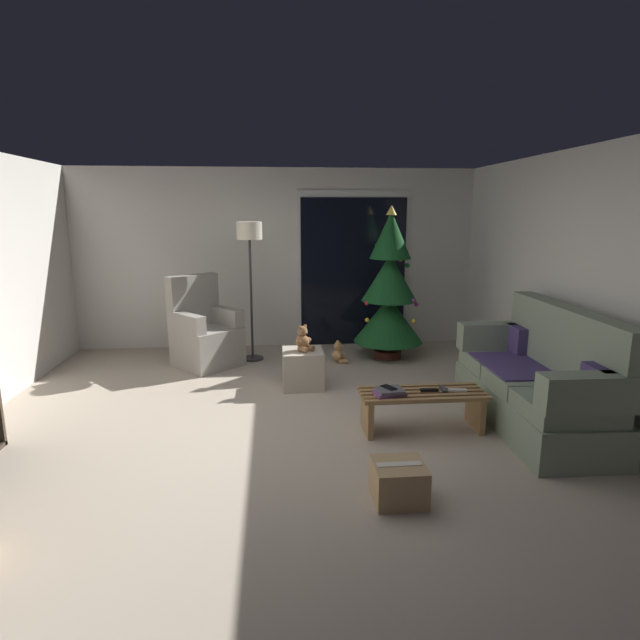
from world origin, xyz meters
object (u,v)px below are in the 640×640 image
object	(u,v)px
armchair	(204,334)
teddy_bear_honey_by_tree	(339,353)
floor_lamp	(250,244)
cardboard_box_taped_mid_floor	(399,482)
coffee_table	(422,404)
teddy_bear_chestnut	(303,340)
ottoman	(303,369)
couch	(539,382)
remote_white	(457,390)
book_stack	(390,392)
remote_black	(429,390)
remote_graphite	(443,389)
christmas_tree	(389,292)
cell_phone	(389,387)

from	to	relation	value
armchair	teddy_bear_honey_by_tree	distance (m)	1.72
floor_lamp	teddy_bear_honey_by_tree	distance (m)	1.79
floor_lamp	cardboard_box_taped_mid_floor	bearing A→B (deg)	-72.31
coffee_table	teddy_bear_honey_by_tree	xyz separation A→B (m)	(-0.47, 2.12, -0.12)
teddy_bear_chestnut	teddy_bear_honey_by_tree	size ratio (longest dim) A/B	1.00
ottoman	couch	bearing A→B (deg)	-30.33
remote_white	teddy_bear_honey_by_tree	size ratio (longest dim) A/B	0.55
remote_white	armchair	distance (m)	3.31
coffee_table	teddy_bear_honey_by_tree	world-z (taller)	coffee_table
coffee_table	remote_white	distance (m)	0.33
remote_white	book_stack	world-z (taller)	book_stack
remote_black	teddy_bear_honey_by_tree	xyz separation A→B (m)	(-0.53, 2.12, -0.25)
remote_graphite	floor_lamp	xyz separation A→B (m)	(-1.77, 2.36, 1.13)
coffee_table	book_stack	bearing A→B (deg)	-168.82
cardboard_box_taped_mid_floor	christmas_tree	bearing A→B (deg)	78.66
floor_lamp	remote_graphite	bearing A→B (deg)	-53.13
cell_phone	floor_lamp	distance (m)	2.94
coffee_table	remote_black	world-z (taller)	remote_black
remote_graphite	armchair	xyz separation A→B (m)	(-2.36, 2.16, 0.03)
couch	remote_white	bearing A→B (deg)	-175.32
remote_graphite	cell_phone	distance (m)	0.51
book_stack	cardboard_box_taped_mid_floor	world-z (taller)	book_stack
christmas_tree	teddy_bear_honey_by_tree	bearing A→B (deg)	-165.09
armchair	teddy_bear_honey_by_tree	bearing A→B (deg)	-1.77
teddy_bear_honey_by_tree	remote_white	bearing A→B (deg)	-70.24
coffee_table	cardboard_box_taped_mid_floor	size ratio (longest dim) A/B	3.20
coffee_table	book_stack	xyz separation A→B (m)	(-0.31, -0.06, 0.14)
armchair	floor_lamp	distance (m)	1.27
remote_black	cell_phone	world-z (taller)	cell_phone
ottoman	cardboard_box_taped_mid_floor	world-z (taller)	ottoman
remote_white	christmas_tree	bearing A→B (deg)	-170.70
couch	book_stack	distance (m)	1.39
ottoman	remote_white	bearing A→B (deg)	-44.69
book_stack	cardboard_box_taped_mid_floor	distance (m)	1.08
teddy_bear_honey_by_tree	book_stack	bearing A→B (deg)	-85.68
teddy_bear_honey_by_tree	cardboard_box_taped_mid_floor	world-z (taller)	teddy_bear_honey_by_tree
coffee_table	remote_black	size ratio (longest dim) A/B	7.05
coffee_table	cardboard_box_taped_mid_floor	bearing A→B (deg)	-113.49
book_stack	teddy_bear_honey_by_tree	distance (m)	2.21
cell_phone	armchair	xyz separation A→B (m)	(-1.86, 2.21, -0.02)
cell_phone	cardboard_box_taped_mid_floor	world-z (taller)	cell_phone
couch	cardboard_box_taped_mid_floor	distance (m)	1.94
coffee_table	floor_lamp	bearing A→B (deg)	123.61
remote_graphite	floor_lamp	size ratio (longest dim) A/B	0.09
couch	teddy_bear_chestnut	xyz separation A→B (m)	(-2.06, 1.20, 0.14)
remote_graphite	couch	bearing A→B (deg)	-173.98
ottoman	teddy_bear_chestnut	bearing A→B (deg)	-51.55
teddy_bear_honey_by_tree	armchair	bearing A→B (deg)	178.23
coffee_table	floor_lamp	xyz separation A→B (m)	(-1.58, 2.38, 1.26)
coffee_table	armchair	bearing A→B (deg)	134.89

